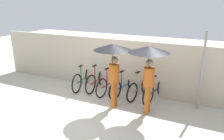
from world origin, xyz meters
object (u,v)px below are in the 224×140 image
(pedestrian_leading, at_px, (113,57))
(parked_bicycle_3, at_px, (125,85))
(parked_bicycle_5, at_px, (156,89))
(parked_bicycle_1, at_px, (97,80))
(pedestrian_center, at_px, (149,60))
(parked_bicycle_4, at_px, (140,88))
(parked_bicycle_2, at_px, (110,83))
(parked_bicycle_0, at_px, (84,78))

(pedestrian_leading, bearing_deg, parked_bicycle_3, -89.59)
(parked_bicycle_5, height_order, pedestrian_leading, pedestrian_leading)
(parked_bicycle_5, bearing_deg, parked_bicycle_1, 102.82)
(parked_bicycle_3, relative_size, pedestrian_center, 0.85)
(parked_bicycle_1, distance_m, pedestrian_center, 2.75)
(pedestrian_center, bearing_deg, parked_bicycle_3, -44.31)
(parked_bicycle_3, xyz_separation_m, pedestrian_leading, (0.06, -1.09, 1.27))
(parked_bicycle_3, bearing_deg, parked_bicycle_4, -77.08)
(parked_bicycle_2, bearing_deg, parked_bicycle_4, -81.00)
(parked_bicycle_1, xyz_separation_m, parked_bicycle_5, (2.21, 0.02, 0.00))
(parked_bicycle_5, bearing_deg, parked_bicycle_3, 103.36)
(parked_bicycle_1, distance_m, parked_bicycle_3, 1.10)
(parked_bicycle_1, distance_m, parked_bicycle_2, 0.55)
(parked_bicycle_0, xyz_separation_m, parked_bicycle_1, (0.55, 0.07, 0.00))
(parked_bicycle_0, xyz_separation_m, parked_bicycle_3, (1.66, 0.07, -0.02))
(parked_bicycle_2, relative_size, parked_bicycle_3, 0.99)
(parked_bicycle_0, height_order, parked_bicycle_2, parked_bicycle_2)
(parked_bicycle_1, height_order, parked_bicycle_3, parked_bicycle_3)
(parked_bicycle_4, xyz_separation_m, pedestrian_center, (0.56, -1.03, 1.29))
(parked_bicycle_3, bearing_deg, parked_bicycle_0, 105.40)
(parked_bicycle_5, bearing_deg, parked_bicycle_4, 104.68)
(parked_bicycle_2, xyz_separation_m, pedestrian_leading, (0.62, -1.04, 1.26))
(parked_bicycle_3, bearing_deg, parked_bicycle_1, 103.15)
(pedestrian_leading, bearing_deg, pedestrian_center, -179.43)
(parked_bicycle_2, distance_m, pedestrian_center, 2.31)
(parked_bicycle_1, relative_size, parked_bicycle_5, 0.99)
(parked_bicycle_4, bearing_deg, pedestrian_center, -140.50)
(parked_bicycle_3, distance_m, pedestrian_center, 1.99)
(parked_bicycle_0, distance_m, parked_bicycle_3, 1.66)
(parked_bicycle_0, distance_m, pedestrian_center, 3.19)
(parked_bicycle_1, relative_size, parked_bicycle_2, 0.98)
(parked_bicycle_0, xyz_separation_m, pedestrian_center, (2.76, -0.96, 1.27))
(pedestrian_center, bearing_deg, pedestrian_leading, 2.13)
(pedestrian_center, bearing_deg, parked_bicycle_4, -62.95)
(parked_bicycle_1, xyz_separation_m, parked_bicycle_3, (1.10, 0.00, -0.02))
(parked_bicycle_0, bearing_deg, parked_bicycle_5, -94.18)
(parked_bicycle_1, height_order, pedestrian_center, pedestrian_center)
(parked_bicycle_2, distance_m, pedestrian_leading, 1.74)
(parked_bicycle_2, xyz_separation_m, pedestrian_center, (1.66, -0.97, 1.28))
(pedestrian_center, bearing_deg, parked_bicycle_5, -91.06)
(parked_bicycle_3, xyz_separation_m, parked_bicycle_5, (1.10, 0.02, 0.02))
(parked_bicycle_0, relative_size, pedestrian_leading, 0.88)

